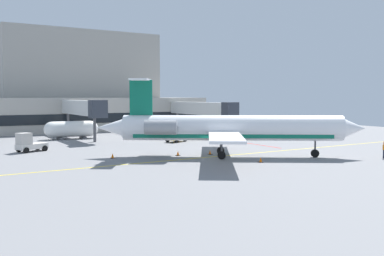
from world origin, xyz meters
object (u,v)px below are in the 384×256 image
(pushback_tractor, at_px, (177,136))
(fuel_tank, at_px, (72,129))
(marshaller, at_px, (384,149))
(regional_jet, at_px, (228,128))
(baggage_tug, at_px, (29,143))

(pushback_tractor, distance_m, fuel_tank, 17.94)
(fuel_tank, bearing_deg, pushback_tractor, -44.74)
(fuel_tank, distance_m, marshaller, 46.42)
(regional_jet, xyz_separation_m, baggage_tug, (-18.77, 16.25, -2.22))
(regional_jet, height_order, fuel_tank, regional_jet)
(pushback_tractor, xyz_separation_m, fuel_tank, (-12.73, 12.62, 0.70))
(marshaller, bearing_deg, fuel_tank, 121.79)
(pushback_tractor, distance_m, marshaller, 29.29)
(fuel_tank, bearing_deg, regional_jet, -71.59)
(marshaller, bearing_deg, regional_jet, 146.10)
(regional_jet, relative_size, baggage_tug, 6.75)
(regional_jet, bearing_deg, baggage_tug, 139.11)
(baggage_tug, relative_size, pushback_tractor, 1.12)
(pushback_tractor, height_order, marshaller, pushback_tractor)
(pushback_tractor, bearing_deg, baggage_tug, -177.91)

